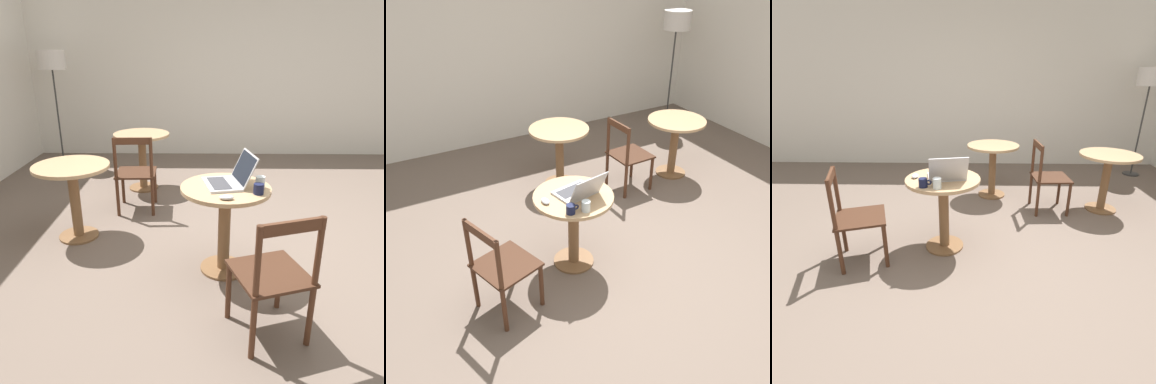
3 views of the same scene
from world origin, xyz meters
The scene contains 12 objects.
ground_plane centered at (0.00, 0.00, 0.00)m, with size 16.00×16.00×0.00m, color #66564C.
wall_back centered at (0.00, 3.23, 1.35)m, with size 9.40×0.06×2.70m.
cafe_table_near centered at (-0.36, 0.33, 0.52)m, with size 0.68×0.68×0.71m.
cafe_table_mid centered at (1.50, 1.23, 0.52)m, with size 0.68×0.68×0.71m.
cafe_table_far centered at (0.18, 1.67, 0.52)m, with size 0.68×0.68×0.71m.
chair_near_left centered at (-1.11, 0.10, 0.43)m, with size 0.52×0.52×0.85m.
chair_mid_left centered at (0.80, 1.21, 0.43)m, with size 0.43×0.43×0.85m.
floor_lamp centered at (2.55, 2.62, 1.46)m, with size 0.39×0.39×1.65m.
laptop centered at (-0.32, 0.31, 0.76)m, with size 0.39×0.40×0.24m.
mouse centered at (-0.62, 0.35, 0.72)m, with size 0.06×0.10×0.03m.
mug centered at (-0.51, 0.11, 0.75)m, with size 0.11×0.07×0.08m.
drinking_glass centered at (-0.39, 0.08, 0.75)m, with size 0.07×0.07×0.09m.
Camera 3 is at (-0.11, -2.19, 1.60)m, focal length 28.00 mm.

